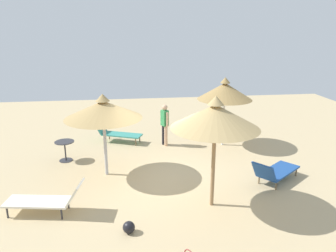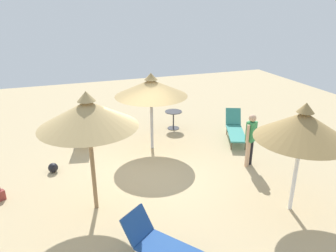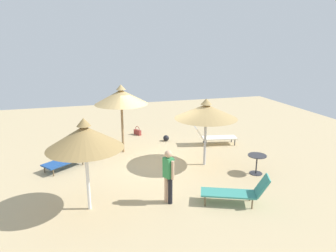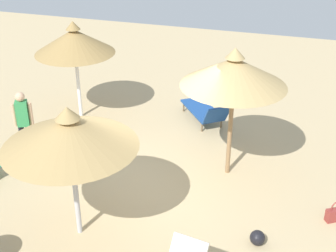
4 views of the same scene
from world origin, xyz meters
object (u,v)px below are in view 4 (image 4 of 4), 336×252
object	(u,v)px
parasol_umbrella_near_left	(74,41)
handbag	(336,214)
beach_ball	(257,238)
parasol_umbrella_far_left	(69,133)
person_standing_back	(23,120)
parasol_umbrella_far_right	(234,72)
lounge_chair_front	(206,111)

from	to	relation	value
parasol_umbrella_near_left	handbag	bearing A→B (deg)	158.54
parasol_umbrella_near_left	beach_ball	size ratio (longest dim) A/B	9.56
parasol_umbrella_far_left	person_standing_back	world-z (taller)	parasol_umbrella_far_left
parasol_umbrella_far_right	lounge_chair_front	world-z (taller)	parasol_umbrella_far_right
lounge_chair_front	person_standing_back	world-z (taller)	person_standing_back
parasol_umbrella_far_left	parasol_umbrella_far_right	xyz separation A→B (m)	(-2.24, -2.80, 0.29)
parasol_umbrella_far_right	lounge_chair_front	bearing A→B (deg)	-65.06
parasol_umbrella_near_left	beach_ball	bearing A→B (deg)	144.92
handbag	beach_ball	distance (m)	1.76
parasol_umbrella_far_right	lounge_chair_front	distance (m)	3.15
parasol_umbrella_far_left	person_standing_back	size ratio (longest dim) A/B	1.58
person_standing_back	beach_ball	world-z (taller)	person_standing_back
parasol_umbrella_far_right	parasol_umbrella_near_left	distance (m)	4.67
parasol_umbrella_far_left	person_standing_back	xyz separation A→B (m)	(2.40, -2.14, -1.18)
person_standing_back	beach_ball	distance (m)	5.85
parasol_umbrella_near_left	parasol_umbrella_far_right	bearing A→B (deg)	160.15
parasol_umbrella_far_left	parasol_umbrella_near_left	xyz separation A→B (m)	(2.14, -4.38, 0.04)
person_standing_back	handbag	bearing A→B (deg)	176.83
parasol_umbrella_far_left	person_standing_back	bearing A→B (deg)	-41.64
parasol_umbrella_far_left	handbag	bearing A→B (deg)	-158.96
parasol_umbrella_far_left	handbag	xyz separation A→B (m)	(-4.55, -1.75, -1.95)
parasol_umbrella_far_left	handbag	distance (m)	5.25
parasol_umbrella_far_right	beach_ball	bearing A→B (deg)	113.77
parasol_umbrella_far_left	parasol_umbrella_near_left	size ratio (longest dim) A/B	0.97
lounge_chair_front	handbag	distance (m)	4.64
parasol_umbrella_far_left	beach_ball	size ratio (longest dim) A/B	9.24
person_standing_back	handbag	xyz separation A→B (m)	(-6.96, 0.38, -0.77)
parasol_umbrella_near_left	beach_ball	xyz separation A→B (m)	(-5.34, 3.75, -2.00)
parasol_umbrella_far_left	parasol_umbrella_near_left	world-z (taller)	parasol_umbrella_near_left
parasol_umbrella_near_left	person_standing_back	distance (m)	2.57
lounge_chair_front	person_standing_back	bearing A→B (deg)	38.05
parasol_umbrella_far_right	beach_ball	distance (m)	3.27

